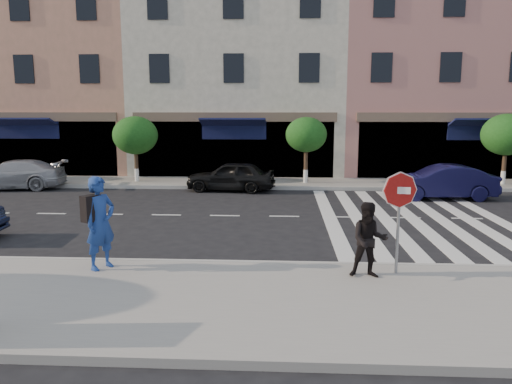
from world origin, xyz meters
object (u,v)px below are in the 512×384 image
at_px(stop_sign, 400,199).
at_px(photographer, 100,223).
at_px(car_far_left, 13,175).
at_px(walker, 369,240).
at_px(car_far_mid, 231,176).
at_px(car_far_right, 442,182).

distance_m(stop_sign, photographer, 6.33).
bearing_deg(car_far_left, stop_sign, 44.75).
height_order(stop_sign, walker, stop_sign).
distance_m(walker, car_far_left, 17.98).
distance_m(stop_sign, car_far_left, 18.34).
bearing_deg(stop_sign, car_far_mid, 121.47).
distance_m(car_far_mid, car_far_right, 8.71).
height_order(stop_sign, car_far_right, stop_sign).
bearing_deg(stop_sign, walker, -148.05).
bearing_deg(car_far_right, car_far_left, -96.11).
xyz_separation_m(walker, car_far_left, (-13.81, 11.51, -0.28)).
xyz_separation_m(photographer, car_far_left, (-8.15, 11.24, -0.51)).
distance_m(photographer, car_far_mid, 11.37).
bearing_deg(photographer, car_far_right, -14.48).
height_order(photographer, walker, photographer).
bearing_deg(car_far_left, walker, 42.82).
bearing_deg(photographer, car_far_mid, 23.62).
height_order(walker, car_far_left, walker).
relative_size(photographer, car_far_mid, 0.52).
relative_size(photographer, car_far_left, 0.45).
height_order(walker, car_far_mid, walker).
relative_size(stop_sign, car_far_left, 0.48).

